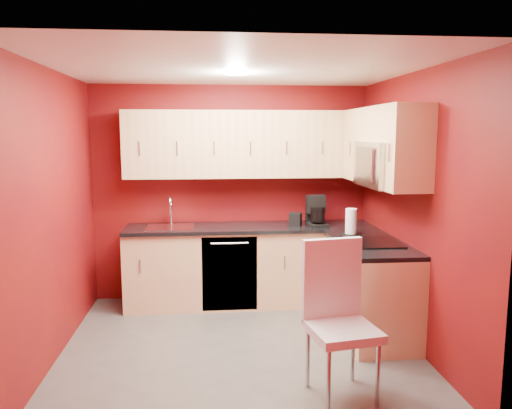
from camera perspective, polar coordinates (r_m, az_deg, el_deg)
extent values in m
plane|color=#52504D|center=(4.77, -1.88, -15.96)|extent=(3.20, 3.20, 0.00)
plane|color=white|center=(4.39, -2.04, 15.35)|extent=(3.20, 3.20, 0.00)
plane|color=maroon|center=(5.90, -2.85, 1.33)|extent=(3.20, 0.00, 3.20)
plane|color=maroon|center=(2.94, -0.18, -5.59)|extent=(3.20, 0.00, 3.20)
plane|color=maroon|center=(4.60, -22.27, -1.20)|extent=(0.00, 3.00, 3.00)
plane|color=maroon|center=(4.78, 17.56, -0.64)|extent=(0.00, 3.00, 3.00)
cube|color=#E1B181|center=(5.77, -0.65, -7.06)|extent=(2.80, 0.60, 0.87)
cube|color=#E1B181|center=(5.09, 12.89, -9.38)|extent=(0.60, 1.30, 0.87)
cube|color=black|center=(5.65, -0.65, -2.65)|extent=(2.80, 0.63, 0.04)
cube|color=black|center=(4.95, 12.95, -4.41)|extent=(0.63, 1.27, 0.04)
cube|color=#DEB17D|center=(5.69, -0.78, 6.90)|extent=(2.80, 0.35, 0.75)
cube|color=#DEB17D|center=(5.48, 12.59, 6.66)|extent=(0.35, 0.57, 0.75)
cube|color=#DEB17D|center=(4.40, 17.24, 6.17)|extent=(0.35, 0.22, 0.75)
cube|color=#DEB17D|center=(4.85, 15.10, 8.89)|extent=(0.35, 0.76, 0.33)
cube|color=silver|center=(4.85, 14.66, 4.47)|extent=(0.40, 0.76, 0.42)
cube|color=black|center=(4.79, 12.52, 4.50)|extent=(0.02, 0.62, 0.33)
cylinder|color=silver|center=(4.57, 13.16, 4.31)|extent=(0.02, 0.02, 0.29)
cube|color=black|center=(4.91, 13.03, -4.22)|extent=(0.50, 0.55, 0.01)
cube|color=silver|center=(5.64, -9.80, -2.63)|extent=(0.52, 0.42, 0.02)
cylinder|color=silver|center=(5.82, -9.68, -0.96)|extent=(0.02, 0.02, 0.26)
torus|color=silver|center=(5.73, -9.77, 0.22)|extent=(0.02, 0.16, 0.16)
cylinder|color=silver|center=(5.67, -9.80, -0.48)|extent=(0.02, 0.02, 0.12)
cube|color=black|center=(5.48, -3.03, -7.91)|extent=(0.60, 0.02, 0.82)
cylinder|color=white|center=(4.69, -2.27, 14.71)|extent=(0.20, 0.20, 0.01)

